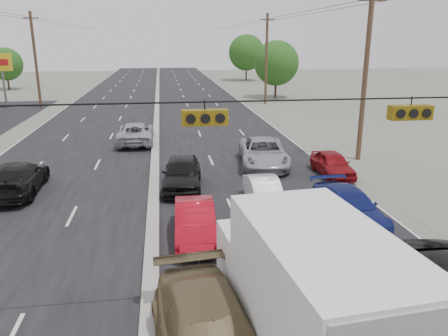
{
  "coord_description": "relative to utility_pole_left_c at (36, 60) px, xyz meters",
  "views": [
    {
      "loc": [
        0.55,
        -9.77,
        7.14
      ],
      "look_at": [
        2.92,
        6.85,
        2.2
      ],
      "focal_mm": 35.0,
      "sensor_mm": 36.0,
      "label": 1
    }
  ],
  "objects": [
    {
      "name": "ground",
      "position": [
        12.5,
        -40.0,
        -5.11
      ],
      "size": [
        200.0,
        200.0,
        0.0
      ],
      "primitive_type": "plane",
      "color": "#606356",
      "rests_on": "ground"
    },
    {
      "name": "road_surface",
      "position": [
        12.5,
        -10.0,
        -5.11
      ],
      "size": [
        20.0,
        160.0,
        0.02
      ],
      "primitive_type": "cube",
      "color": "black",
      "rests_on": "ground"
    },
    {
      "name": "center_median",
      "position": [
        12.5,
        -10.0,
        -5.01
      ],
      "size": [
        0.5,
        160.0,
        0.2
      ],
      "primitive_type": "cube",
      "color": "gray",
      "rests_on": "ground"
    },
    {
      "name": "utility_pole_left_c",
      "position": [
        0.0,
        0.0,
        0.0
      ],
      "size": [
        1.6,
        0.3,
        10.0
      ],
      "color": "#422D1E",
      "rests_on": "ground"
    },
    {
      "name": "utility_pole_right_b",
      "position": [
        25.0,
        -25.0,
        0.0
      ],
      "size": [
        1.6,
        0.3,
        10.0
      ],
      "color": "#422D1E",
      "rests_on": "ground"
    },
    {
      "name": "utility_pole_right_c",
      "position": [
        25.0,
        0.0,
        0.0
      ],
      "size": [
        1.6,
        0.3,
        10.0
      ],
      "color": "#422D1E",
      "rests_on": "ground"
    },
    {
      "name": "traffic_signals",
      "position": [
        13.9,
        -40.0,
        0.39
      ],
      "size": [
        25.0,
        0.3,
        0.54
      ],
      "color": "black",
      "rests_on": "ground"
    },
    {
      "name": "pole_sign_far",
      "position": [
        -3.5,
        -0.0,
        -0.7
      ],
      "size": [
        2.2,
        0.25,
        6.0
      ],
      "color": "slate",
      "rests_on": "ground"
    },
    {
      "name": "tree_left_far",
      "position": [
        -9.5,
        20.0,
        -1.39
      ],
      "size": [
        4.8,
        4.8,
        6.12
      ],
      "color": "#382619",
      "rests_on": "ground"
    },
    {
      "name": "tree_right_mid",
      "position": [
        27.5,
        5.0,
        -0.77
      ],
      "size": [
        5.6,
        5.6,
        7.14
      ],
      "color": "#382619",
      "rests_on": "ground"
    },
    {
      "name": "tree_right_far",
      "position": [
        28.5,
        30.0,
        -0.15
      ],
      "size": [
        6.4,
        6.4,
        8.16
      ],
      "color": "#382619",
      "rests_on": "ground"
    },
    {
      "name": "box_truck",
      "position": [
        16.01,
        -41.74,
        -3.29
      ],
      "size": [
        3.08,
        7.18,
        3.55
      ],
      "rotation": [
        0.0,
        0.0,
        0.09
      ],
      "color": "black",
      "rests_on": "ground"
    },
    {
      "name": "red_sedan",
      "position": [
        14.08,
        -34.9,
        -4.42
      ],
      "size": [
        1.62,
        4.2,
        1.37
      ],
      "primitive_type": "imported",
      "rotation": [
        0.0,
        0.0,
        -0.04
      ],
      "color": "#A70A18",
      "rests_on": "ground"
    },
    {
      "name": "queue_car_a",
      "position": [
        13.9,
        -29.04,
        -4.32
      ],
      "size": [
        2.26,
        4.77,
        1.58
      ],
      "primitive_type": "imported",
      "rotation": [
        0.0,
        0.0,
        -0.09
      ],
      "color": "black",
      "rests_on": "ground"
    },
    {
      "name": "queue_car_b",
      "position": [
        17.4,
        -31.94,
        -4.49
      ],
      "size": [
        1.31,
        3.77,
        1.24
      ],
      "primitive_type": "imported",
      "rotation": [
        0.0,
        0.0,
        -0.0
      ],
      "color": "white",
      "rests_on": "ground"
    },
    {
      "name": "queue_car_c",
      "position": [
        18.81,
        -25.63,
        -4.32
      ],
      "size": [
        3.26,
        5.93,
        1.57
      ],
      "primitive_type": "imported",
      "rotation": [
        0.0,
        0.0,
        -0.12
      ],
      "color": "#9EA1A5",
      "rests_on": "ground"
    },
    {
      "name": "queue_car_d",
      "position": [
        20.33,
        -34.27,
        -4.43
      ],
      "size": [
        2.07,
        4.75,
        1.36
      ],
      "primitive_type": "imported",
      "rotation": [
        0.0,
        0.0,
        0.04
      ],
      "color": "navy",
      "rests_on": "ground"
    },
    {
      "name": "queue_car_e",
      "position": [
        22.1,
        -28.04,
        -4.45
      ],
      "size": [
        1.58,
        3.85,
        1.31
      ],
      "primitive_type": "imported",
      "rotation": [
        0.0,
        0.0,
        -0.01
      ],
      "color": "maroon",
      "rests_on": "ground"
    },
    {
      "name": "oncoming_near",
      "position": [
        6.01,
        -28.63,
        -4.34
      ],
      "size": [
        2.3,
        5.33,
        1.53
      ],
      "primitive_type": "imported",
      "rotation": [
        0.0,
        0.0,
        3.17
      ],
      "color": "black",
      "rests_on": "ground"
    },
    {
      "name": "oncoming_far",
      "position": [
        11.1,
        -18.69,
        -4.36
      ],
      "size": [
        2.5,
        5.41,
        1.5
      ],
      "primitive_type": "imported",
      "rotation": [
        0.0,
        0.0,
        3.14
      ],
      "color": "#9DA0A4",
      "rests_on": "ground"
    }
  ]
}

